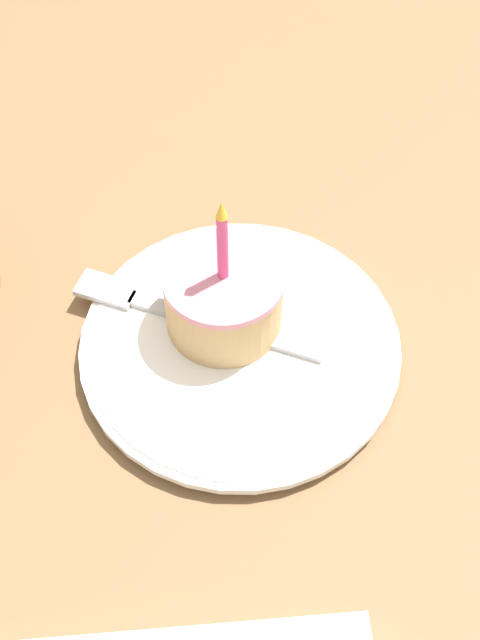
{
  "coord_description": "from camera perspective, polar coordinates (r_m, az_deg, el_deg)",
  "views": [
    {
      "loc": [
        -0.02,
        -0.38,
        0.54
      ],
      "look_at": [
        0.01,
        -0.02,
        0.04
      ],
      "focal_mm": 50.0,
      "sensor_mm": 36.0,
      "label": 1
    }
  ],
  "objects": [
    {
      "name": "ground_plane",
      "position": [
        0.68,
        -0.97,
        -1.8
      ],
      "size": [
        2.4,
        2.4,
        0.04
      ],
      "color": "brown",
      "rests_on": "ground"
    },
    {
      "name": "fork",
      "position": [
        0.66,
        -3.71,
        0.51
      ],
      "size": [
        0.18,
        0.1,
        0.0
      ],
      "color": "#B2B2B7",
      "rests_on": "plate"
    },
    {
      "name": "cake_slice",
      "position": [
        0.63,
        -1.21,
        1.12
      ],
      "size": [
        0.09,
        0.09,
        0.13
      ],
      "color": "tan",
      "rests_on": "plate"
    },
    {
      "name": "plate",
      "position": [
        0.65,
        0.0,
        -1.75
      ],
      "size": [
        0.23,
        0.23,
        0.01
      ],
      "color": "white",
      "rests_on": "ground_plane"
    }
  ]
}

